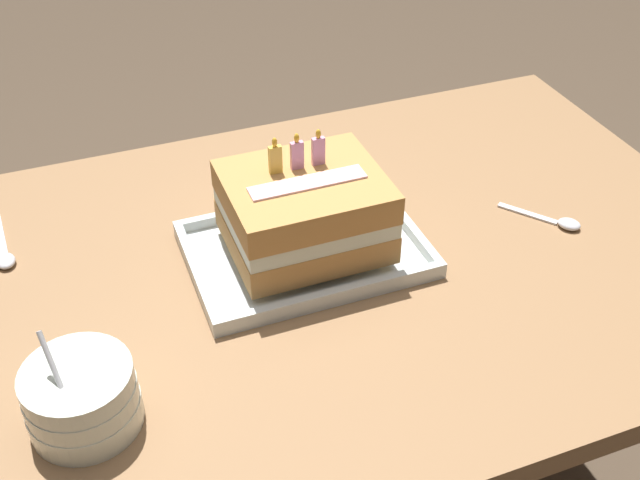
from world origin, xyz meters
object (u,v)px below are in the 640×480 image
birthday_cake (305,211)px  serving_spoon_near_tray (561,222)px  bowl_stack (82,397)px  serving_spoon_by_bowls (4,255)px  foil_tray (305,252)px

birthday_cake → serving_spoon_near_tray: birthday_cake is taller
bowl_stack → serving_spoon_by_bowls: bowl_stack is taller
foil_tray → serving_spoon_near_tray: foil_tray is taller
birthday_cake → serving_spoon_near_tray: size_ratio=1.88×
birthday_cake → bowl_stack: size_ratio=1.58×
bowl_stack → birthday_cake: bearing=29.9°
birthday_cake → foil_tray: bearing=-90.0°
bowl_stack → serving_spoon_near_tray: (0.70, 0.12, -0.03)m
serving_spoon_near_tray → bowl_stack: bearing=-170.4°
bowl_stack → foil_tray: bearing=29.9°
birthday_cake → serving_spoon_by_bowls: birthday_cake is taller
serving_spoon_near_tray → serving_spoon_by_bowls: (-0.77, 0.21, -0.00)m
bowl_stack → serving_spoon_near_tray: bowl_stack is taller
serving_spoon_by_bowls → birthday_cake: bearing=-20.1°
birthday_cake → bowl_stack: 0.38m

